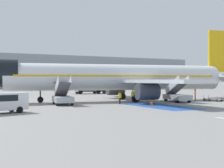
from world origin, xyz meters
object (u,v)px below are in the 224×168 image
at_px(boarding_stairs_forward, 63,97).
at_px(airliner, 122,77).
at_px(ground_crew_1, 133,95).
at_px(ground_crew_2, 195,94).
at_px(fuel_tanker, 94,86).
at_px(traffic_cone_0, 152,103).
at_px(ground_crew_0, 120,97).
at_px(baggage_cart, 213,99).
at_px(terminal_building, 48,72).
at_px(service_van_1, 0,101).
at_px(boarding_stairs_aft, 177,95).

bearing_deg(boarding_stairs_forward, airliner, 24.84).
xyz_separation_m(ground_crew_1, ground_crew_2, (9.94, -1.81, 0.09)).
distance_m(fuel_tanker, traffic_cone_0, 34.68).
distance_m(ground_crew_2, traffic_cone_0, 11.45).
distance_m(airliner, ground_crew_2, 11.30).
xyz_separation_m(boarding_stairs_forward, fuel_tanker, (16.63, 27.72, 0.93)).
xyz_separation_m(fuel_tanker, ground_crew_0, (-9.63, -30.17, -0.96)).
bearing_deg(baggage_cart, ground_crew_2, 128.03).
bearing_deg(ground_crew_2, terminal_building, 40.65).
distance_m(baggage_cart, ground_crew_2, 2.70).
bearing_deg(service_van_1, terminal_building, 146.67).
bearing_deg(baggage_cart, ground_crew_0, 162.43).
bearing_deg(boarding_stairs_aft, ground_crew_0, -172.53).
bearing_deg(boarding_stairs_aft, traffic_cone_0, -143.51).
bearing_deg(terminal_building, ground_crew_2, -91.42).
bearing_deg(baggage_cart, ground_crew_1, 151.48).
distance_m(baggage_cart, ground_crew_0, 15.25).
xyz_separation_m(boarding_stairs_forward, boarding_stairs_aft, (16.13, -2.87, 0.01)).
relative_size(airliner, ground_crew_0, 26.38).
distance_m(airliner, terminal_building, 85.06).
distance_m(service_van_1, terminal_building, 99.43).
bearing_deg(airliner, service_van_1, 128.44).
xyz_separation_m(ground_crew_0, ground_crew_2, (13.19, 0.26, 0.16)).
xyz_separation_m(service_van_1, terminal_building, (30.96, 94.34, 5.39)).
height_order(boarding_stairs_aft, ground_crew_2, boarding_stairs_aft).
distance_m(ground_crew_0, traffic_cone_0, 4.52).
xyz_separation_m(fuel_tanker, baggage_cart, (5.53, -31.55, -1.63)).
relative_size(baggage_cart, terminal_building, 0.02).
bearing_deg(airliner, ground_crew_2, -106.31).
bearing_deg(airliner, terminal_building, 1.90).
bearing_deg(airliner, fuel_tanker, -4.13).
distance_m(airliner, ground_crew_1, 4.01).
distance_m(airliner, baggage_cart, 13.95).
height_order(boarding_stairs_aft, traffic_cone_0, boarding_stairs_aft).
xyz_separation_m(airliner, traffic_cone_0, (-0.82, -8.89, -3.27)).
relative_size(airliner, boarding_stairs_aft, 7.80).
bearing_deg(baggage_cart, airliner, 138.75).
bearing_deg(ground_crew_0, airliner, 34.44).
bearing_deg(ground_crew_2, traffic_cone_0, 152.49).
height_order(service_van_1, baggage_cart, service_van_1).
bearing_deg(terminal_building, ground_crew_0, -99.78).
relative_size(fuel_tanker, ground_crew_0, 5.95).
distance_m(boarding_stairs_forward, ground_crew_2, 20.30).
bearing_deg(fuel_tanker, ground_crew_0, 165.13).
bearing_deg(boarding_stairs_forward, ground_crew_2, 3.89).
relative_size(ground_crew_0, ground_crew_1, 0.93).
distance_m(airliner, traffic_cone_0, 9.51).
distance_m(fuel_tanker, ground_crew_0, 31.69).
distance_m(baggage_cart, traffic_cone_0, 12.91).
height_order(ground_crew_0, terminal_building, terminal_building).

